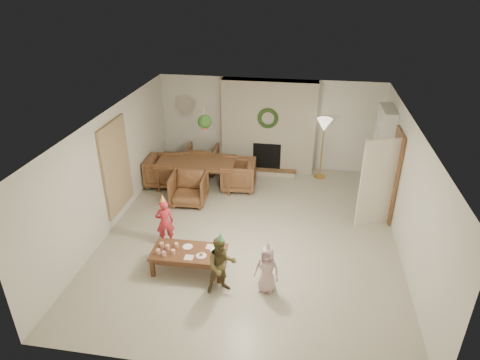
% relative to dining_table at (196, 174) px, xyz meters
% --- Properties ---
extents(floor, '(7.00, 7.00, 0.00)m').
position_rel_dining_table_xyz_m(floor, '(1.68, -1.93, -0.35)').
color(floor, '#B7B29E').
rests_on(floor, ground).
extents(ceiling, '(7.00, 7.00, 0.00)m').
position_rel_dining_table_xyz_m(ceiling, '(1.68, -1.93, 2.15)').
color(ceiling, white).
rests_on(ceiling, wall_back).
extents(wall_back, '(7.00, 0.00, 7.00)m').
position_rel_dining_table_xyz_m(wall_back, '(1.68, 1.57, 0.90)').
color(wall_back, silver).
rests_on(wall_back, floor).
extents(wall_front, '(7.00, 0.00, 7.00)m').
position_rel_dining_table_xyz_m(wall_front, '(1.68, -5.43, 0.90)').
color(wall_front, silver).
rests_on(wall_front, floor).
extents(wall_left, '(0.00, 7.00, 7.00)m').
position_rel_dining_table_xyz_m(wall_left, '(-1.32, -1.93, 0.90)').
color(wall_left, silver).
rests_on(wall_left, floor).
extents(wall_right, '(0.00, 7.00, 7.00)m').
position_rel_dining_table_xyz_m(wall_right, '(4.68, -1.93, 0.90)').
color(wall_right, silver).
rests_on(wall_right, floor).
extents(fireplace_mass, '(2.50, 0.40, 2.50)m').
position_rel_dining_table_xyz_m(fireplace_mass, '(1.68, 1.37, 0.90)').
color(fireplace_mass, '#5D2C18').
rests_on(fireplace_mass, floor).
extents(fireplace_hearth, '(1.60, 0.30, 0.12)m').
position_rel_dining_table_xyz_m(fireplace_hearth, '(1.68, 1.02, -0.29)').
color(fireplace_hearth, brown).
rests_on(fireplace_hearth, floor).
extents(fireplace_firebox, '(0.75, 0.12, 0.75)m').
position_rel_dining_table_xyz_m(fireplace_firebox, '(1.68, 1.19, 0.10)').
color(fireplace_firebox, black).
rests_on(fireplace_firebox, floor).
extents(fireplace_wreath, '(0.54, 0.10, 0.54)m').
position_rel_dining_table_xyz_m(fireplace_wreath, '(1.68, 1.14, 1.20)').
color(fireplace_wreath, '#1D3C16').
rests_on(fireplace_wreath, fireplace_mass).
extents(floor_lamp_base, '(0.31, 0.31, 0.03)m').
position_rel_dining_table_xyz_m(floor_lamp_base, '(3.14, 1.07, -0.33)').
color(floor_lamp_base, gold).
rests_on(floor_lamp_base, floor).
extents(floor_lamp_post, '(0.03, 0.03, 1.48)m').
position_rel_dining_table_xyz_m(floor_lamp_post, '(3.14, 1.07, 0.42)').
color(floor_lamp_post, gold).
rests_on(floor_lamp_post, floor).
extents(floor_lamp_shade, '(0.39, 0.39, 0.33)m').
position_rel_dining_table_xyz_m(floor_lamp_shade, '(3.14, 1.07, 1.13)').
color(floor_lamp_shade, beige).
rests_on(floor_lamp_shade, floor_lamp_post).
extents(bookshelf_carcass, '(0.30, 1.00, 2.20)m').
position_rel_dining_table_xyz_m(bookshelf_carcass, '(4.52, 0.37, 0.75)').
color(bookshelf_carcass, white).
rests_on(bookshelf_carcass, floor).
extents(bookshelf_shelf_a, '(0.30, 0.92, 0.03)m').
position_rel_dining_table_xyz_m(bookshelf_shelf_a, '(4.50, 0.37, 0.10)').
color(bookshelf_shelf_a, white).
rests_on(bookshelf_shelf_a, bookshelf_carcass).
extents(bookshelf_shelf_b, '(0.30, 0.92, 0.03)m').
position_rel_dining_table_xyz_m(bookshelf_shelf_b, '(4.50, 0.37, 0.50)').
color(bookshelf_shelf_b, white).
rests_on(bookshelf_shelf_b, bookshelf_carcass).
extents(bookshelf_shelf_c, '(0.30, 0.92, 0.03)m').
position_rel_dining_table_xyz_m(bookshelf_shelf_c, '(4.50, 0.37, 0.90)').
color(bookshelf_shelf_c, white).
rests_on(bookshelf_shelf_c, bookshelf_carcass).
extents(bookshelf_shelf_d, '(0.30, 0.92, 0.03)m').
position_rel_dining_table_xyz_m(bookshelf_shelf_d, '(4.50, 0.37, 1.30)').
color(bookshelf_shelf_d, white).
rests_on(bookshelf_shelf_d, bookshelf_carcass).
extents(books_row_lower, '(0.20, 0.40, 0.24)m').
position_rel_dining_table_xyz_m(books_row_lower, '(4.48, 0.22, 0.24)').
color(books_row_lower, '#9A3E1C').
rests_on(books_row_lower, bookshelf_shelf_a).
extents(books_row_mid, '(0.20, 0.44, 0.24)m').
position_rel_dining_table_xyz_m(books_row_mid, '(4.48, 0.42, 0.64)').
color(books_row_mid, navy).
rests_on(books_row_mid, bookshelf_shelf_b).
extents(books_row_upper, '(0.20, 0.36, 0.22)m').
position_rel_dining_table_xyz_m(books_row_upper, '(4.48, 0.27, 1.03)').
color(books_row_upper, '#BC8428').
rests_on(books_row_upper, bookshelf_shelf_c).
extents(door_frame, '(0.05, 0.86, 2.04)m').
position_rel_dining_table_xyz_m(door_frame, '(4.64, -0.73, 0.67)').
color(door_frame, brown).
rests_on(door_frame, floor).
extents(door_leaf, '(0.77, 0.32, 2.00)m').
position_rel_dining_table_xyz_m(door_leaf, '(4.26, -1.11, 0.65)').
color(door_leaf, beige).
rests_on(door_leaf, floor).
extents(curtain_panel, '(0.06, 1.20, 2.00)m').
position_rel_dining_table_xyz_m(curtain_panel, '(-1.28, -1.73, 0.90)').
color(curtain_panel, tan).
rests_on(curtain_panel, wall_left).
extents(dining_table, '(2.02, 1.20, 0.69)m').
position_rel_dining_table_xyz_m(dining_table, '(0.00, 0.00, 0.00)').
color(dining_table, brown).
rests_on(dining_table, floor).
extents(dining_chair_near, '(0.86, 0.88, 0.76)m').
position_rel_dining_table_xyz_m(dining_chair_near, '(0.04, -0.86, 0.04)').
color(dining_chair_near, brown).
rests_on(dining_chair_near, floor).
extents(dining_chair_far, '(0.86, 0.88, 0.76)m').
position_rel_dining_table_xyz_m(dining_chair_far, '(-0.04, 0.86, 0.04)').
color(dining_chair_far, brown).
rests_on(dining_chair_far, floor).
extents(dining_chair_left, '(0.88, 0.86, 0.76)m').
position_rel_dining_table_xyz_m(dining_chair_left, '(-0.86, -0.04, 0.04)').
color(dining_chair_left, brown).
rests_on(dining_chair_left, floor).
extents(dining_chair_right, '(0.88, 0.86, 0.76)m').
position_rel_dining_table_xyz_m(dining_chair_right, '(1.08, 0.06, 0.04)').
color(dining_chair_right, brown).
rests_on(dining_chair_right, floor).
extents(hanging_plant_cord, '(0.01, 0.01, 0.70)m').
position_rel_dining_table_xyz_m(hanging_plant_cord, '(0.38, -0.43, 1.80)').
color(hanging_plant_cord, tan).
rests_on(hanging_plant_cord, ceiling).
extents(hanging_plant_pot, '(0.16, 0.16, 0.12)m').
position_rel_dining_table_xyz_m(hanging_plant_pot, '(0.38, -0.43, 1.45)').
color(hanging_plant_pot, '#A24A34').
rests_on(hanging_plant_pot, hanging_plant_cord).
extents(hanging_plant_foliage, '(0.32, 0.32, 0.32)m').
position_rel_dining_table_xyz_m(hanging_plant_foliage, '(0.38, -0.43, 1.57)').
color(hanging_plant_foliage, '#204517').
rests_on(hanging_plant_foliage, hanging_plant_pot).
extents(coffee_table_top, '(1.37, 0.70, 0.06)m').
position_rel_dining_table_xyz_m(coffee_table_top, '(0.72, -3.30, 0.04)').
color(coffee_table_top, brown).
rests_on(coffee_table_top, floor).
extents(coffee_table_apron, '(1.27, 0.60, 0.08)m').
position_rel_dining_table_xyz_m(coffee_table_apron, '(0.72, -3.30, -0.03)').
color(coffee_table_apron, brown).
rests_on(coffee_table_apron, floor).
extents(coffee_leg_fl, '(0.07, 0.07, 0.36)m').
position_rel_dining_table_xyz_m(coffee_leg_fl, '(0.11, -3.59, -0.17)').
color(coffee_leg_fl, brown).
rests_on(coffee_leg_fl, floor).
extents(coffee_leg_fr, '(0.07, 0.07, 0.36)m').
position_rel_dining_table_xyz_m(coffee_leg_fr, '(1.34, -3.57, -0.17)').
color(coffee_leg_fr, brown).
rests_on(coffee_leg_fr, floor).
extents(coffee_leg_bl, '(0.07, 0.07, 0.36)m').
position_rel_dining_table_xyz_m(coffee_leg_bl, '(0.10, -3.04, -0.17)').
color(coffee_leg_bl, brown).
rests_on(coffee_leg_bl, floor).
extents(coffee_leg_br, '(0.07, 0.07, 0.36)m').
position_rel_dining_table_xyz_m(coffee_leg_br, '(1.33, -3.02, -0.17)').
color(coffee_leg_br, brown).
rests_on(coffee_leg_br, floor).
extents(cup_a, '(0.07, 0.07, 0.09)m').
position_rel_dining_table_xyz_m(cup_a, '(0.20, -3.47, 0.12)').
color(cup_a, white).
rests_on(cup_a, coffee_table_top).
extents(cup_b, '(0.07, 0.07, 0.09)m').
position_rel_dining_table_xyz_m(cup_b, '(0.20, -3.26, 0.12)').
color(cup_b, white).
rests_on(cup_b, coffee_table_top).
extents(cup_c, '(0.07, 0.07, 0.09)m').
position_rel_dining_table_xyz_m(cup_c, '(0.33, -3.52, 0.12)').
color(cup_c, white).
rests_on(cup_c, coffee_table_top).
extents(cup_d, '(0.07, 0.07, 0.09)m').
position_rel_dining_table_xyz_m(cup_d, '(0.32, -3.31, 0.12)').
color(cup_d, white).
rests_on(cup_d, coffee_table_top).
extents(cup_e, '(0.07, 0.07, 0.09)m').
position_rel_dining_table_xyz_m(cup_e, '(0.47, -3.43, 0.12)').
color(cup_e, white).
rests_on(cup_e, coffee_table_top).
extents(cup_f, '(0.07, 0.07, 0.09)m').
position_rel_dining_table_xyz_m(cup_f, '(0.47, -3.23, 0.12)').
color(cup_f, white).
rests_on(cup_f, coffee_table_top).
extents(plate_a, '(0.19, 0.19, 0.01)m').
position_rel_dining_table_xyz_m(plate_a, '(0.67, -3.18, 0.08)').
color(plate_a, white).
rests_on(plate_a, coffee_table_top).
extents(plate_b, '(0.19, 0.19, 0.01)m').
position_rel_dining_table_xyz_m(plate_b, '(0.98, -3.40, 0.08)').
color(plate_b, white).
rests_on(plate_b, coffee_table_top).
extents(plate_c, '(0.19, 0.19, 0.01)m').
position_rel_dining_table_xyz_m(plate_c, '(1.19, -3.19, 0.08)').
color(plate_c, white).
rests_on(plate_c, coffee_table_top).
extents(food_scoop, '(0.07, 0.07, 0.07)m').
position_rel_dining_table_xyz_m(food_scoop, '(0.98, -3.40, 0.12)').
color(food_scoop, tan).
rests_on(food_scoop, plate_b).
extents(napkin_left, '(0.16, 0.16, 0.01)m').
position_rel_dining_table_xyz_m(napkin_left, '(0.78, -3.49, 0.08)').
color(napkin_left, '#E8ABB9').
rests_on(napkin_left, coffee_table_top).
extents(napkin_right, '(0.16, 0.16, 0.01)m').
position_rel_dining_table_xyz_m(napkin_right, '(1.08, -3.11, 0.08)').
color(napkin_right, '#E8ABB9').
rests_on(napkin_right, coffee_table_top).
extents(child_red, '(0.43, 0.36, 1.00)m').
position_rel_dining_table_xyz_m(child_red, '(0.02, -2.56, 0.16)').
color(child_red, red).
rests_on(child_red, floor).
extents(party_hat_red, '(0.14, 0.14, 0.19)m').
position_rel_dining_table_xyz_m(party_hat_red, '(0.02, -2.56, 0.70)').
color(party_hat_red, '#E7D24D').
rests_on(party_hat_red, child_red).
extents(child_plaid, '(0.65, 0.59, 1.08)m').
position_rel_dining_table_xyz_m(child_plaid, '(1.43, -3.76, 0.20)').
color(child_plaid, brown).
rests_on(child_plaid, floor).
extents(party_hat_plaid, '(0.14, 0.14, 0.18)m').
position_rel_dining_table_xyz_m(party_hat_plaid, '(1.43, -3.76, 0.78)').
color(party_hat_plaid, '#53C26C').
rests_on(party_hat_plaid, child_plaid).
extents(child_pink, '(0.49, 0.38, 0.90)m').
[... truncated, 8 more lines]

